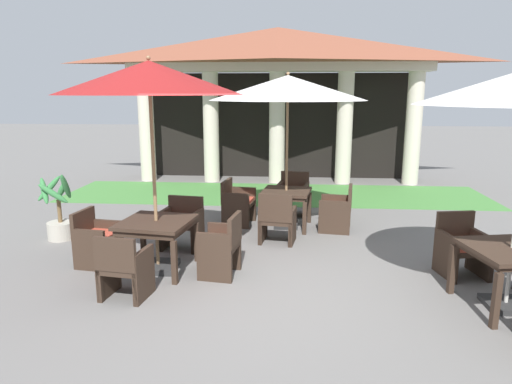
# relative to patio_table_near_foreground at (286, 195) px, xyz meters

# --- Properties ---
(ground_plane) EXTENTS (60.00, 60.00, 0.00)m
(ground_plane) POSITION_rel_patio_table_near_foreground_xyz_m (-0.33, -2.90, -0.61)
(ground_plane) COLOR slate
(background_pavilion) EXTENTS (8.62, 2.45, 4.19)m
(background_pavilion) POSITION_rel_patio_table_near_foreground_xyz_m (-0.33, 4.55, 2.55)
(background_pavilion) COLOR beige
(background_pavilion) RESTS_ON ground
(lawn_strip) EXTENTS (10.42, 2.61, 0.01)m
(lawn_strip) POSITION_rel_patio_table_near_foreground_xyz_m (-0.33, 2.84, -0.61)
(lawn_strip) COLOR #47843D
(lawn_strip) RESTS_ON ground
(patio_table_near_foreground) EXTENTS (0.99, 0.99, 0.71)m
(patio_table_near_foreground) POSITION_rel_patio_table_near_foreground_xyz_m (0.00, 0.00, 0.00)
(patio_table_near_foreground) COLOR #38281E
(patio_table_near_foreground) RESTS_ON ground
(patio_umbrella_near_foreground) EXTENTS (2.83, 2.83, 2.87)m
(patio_umbrella_near_foreground) POSITION_rel_patio_table_near_foreground_xyz_m (0.00, 0.00, 1.96)
(patio_umbrella_near_foreground) COLOR #2D2D2D
(patio_umbrella_near_foreground) RESTS_ON ground
(patio_chair_near_foreground_north) EXTENTS (0.69, 0.65, 0.87)m
(patio_chair_near_foreground_north) POSITION_rel_patio_table_near_foreground_xyz_m (0.14, 0.94, -0.19)
(patio_chair_near_foreground_north) COLOR #38281E
(patio_chair_near_foreground_north) RESTS_ON ground
(patio_chair_near_foreground_south) EXTENTS (0.65, 0.60, 0.88)m
(patio_chair_near_foreground_south) POSITION_rel_patio_table_near_foreground_xyz_m (-0.14, -0.95, -0.22)
(patio_chair_near_foreground_south) COLOR #38281E
(patio_chair_near_foreground_south) RESTS_ON ground
(patio_chair_near_foreground_west) EXTENTS (0.63, 0.71, 0.86)m
(patio_chair_near_foreground_west) POSITION_rel_patio_table_near_foreground_xyz_m (-0.95, 0.14, -0.20)
(patio_chair_near_foreground_west) COLOR #38281E
(patio_chair_near_foreground_west) RESTS_ON ground
(patio_chair_near_foreground_east) EXTENTS (0.65, 0.67, 0.84)m
(patio_chair_near_foreground_east) POSITION_rel_patio_table_near_foreground_xyz_m (0.95, -0.14, -0.22)
(patio_chair_near_foreground_east) COLOR #38281E
(patio_chair_near_foreground_east) RESTS_ON ground
(patio_table_mid_left) EXTENTS (1.14, 1.14, 0.75)m
(patio_table_mid_left) POSITION_rel_patio_table_near_foreground_xyz_m (2.67, -3.14, 0.04)
(patio_table_mid_left) COLOR #38281E
(patio_table_mid_left) RESTS_ON ground
(patio_chair_mid_left_north) EXTENTS (0.67, 0.68, 0.86)m
(patio_chair_mid_left_north) POSITION_rel_patio_table_near_foreground_xyz_m (2.48, -2.15, -0.22)
(patio_chair_mid_left_north) COLOR #38281E
(patio_chair_mid_left_north) RESTS_ON ground
(patio_table_mid_right) EXTENTS (1.08, 1.08, 0.74)m
(patio_table_mid_right) POSITION_rel_patio_table_near_foreground_xyz_m (-1.81, -2.29, 0.02)
(patio_table_mid_right) COLOR #38281E
(patio_table_mid_right) RESTS_ON ground
(patio_umbrella_mid_right) EXTENTS (2.51, 2.51, 2.98)m
(patio_umbrella_mid_right) POSITION_rel_patio_table_near_foreground_xyz_m (-1.81, -2.29, 2.06)
(patio_umbrella_mid_right) COLOR #2D2D2D
(patio_umbrella_mid_right) RESTS_ON ground
(patio_chair_mid_right_south) EXTENTS (0.61, 0.57, 0.84)m
(patio_chair_mid_right_south) POSITION_rel_patio_table_near_foreground_xyz_m (-1.95, -3.24, -0.22)
(patio_chair_mid_right_south) COLOR #38281E
(patio_chair_mid_right_south) RESTS_ON ground
(patio_chair_mid_right_east) EXTENTS (0.57, 0.61, 0.88)m
(patio_chair_mid_right_east) POSITION_rel_patio_table_near_foreground_xyz_m (-0.86, -2.42, -0.19)
(patio_chair_mid_right_east) COLOR #38281E
(patio_chair_mid_right_east) RESTS_ON ground
(patio_chair_mid_right_north) EXTENTS (0.68, 0.58, 0.83)m
(patio_chair_mid_right_north) POSITION_rel_patio_table_near_foreground_xyz_m (-1.68, -1.33, -0.20)
(patio_chair_mid_right_north) COLOR #38281E
(patio_chair_mid_right_north) RESTS_ON ground
(patio_chair_mid_right_west) EXTENTS (0.59, 0.64, 0.82)m
(patio_chair_mid_right_west) POSITION_rel_patio_table_near_foreground_xyz_m (-2.77, -2.15, -0.22)
(patio_chair_mid_right_west) COLOR #38281E
(patio_chair_mid_right_west) RESTS_ON ground
(potted_palm_left_edge) EXTENTS (0.66, 0.71, 1.19)m
(potted_palm_left_edge) POSITION_rel_patio_table_near_foreground_xyz_m (-3.91, -1.04, -0.25)
(potted_palm_left_edge) COLOR #B2AD9E
(potted_palm_left_edge) RESTS_ON ground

